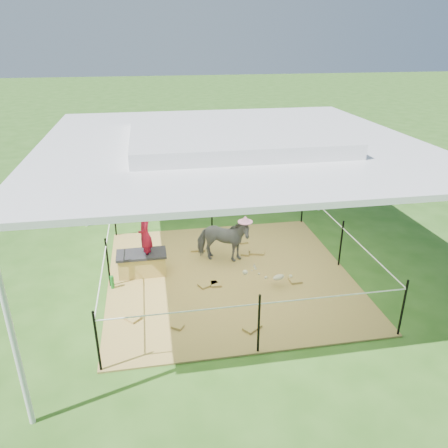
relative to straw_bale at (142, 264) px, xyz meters
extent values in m
plane|color=#2D5919|center=(1.66, -0.36, -0.23)|extent=(90.00, 90.00, 0.00)
cube|color=brown|center=(1.66, -0.36, -0.21)|extent=(4.60, 4.60, 0.03)
cylinder|color=silver|center=(-1.34, 2.64, 1.07)|extent=(0.07, 0.07, 2.60)
cylinder|color=silver|center=(4.66, 2.64, 1.07)|extent=(0.07, 0.07, 2.60)
cylinder|color=silver|center=(-1.34, -3.36, 1.07)|extent=(0.07, 0.07, 2.60)
cube|color=white|center=(1.66, -0.36, 2.41)|extent=(6.30, 6.30, 0.08)
cube|color=white|center=(1.66, -0.36, 2.56)|extent=(3.30, 3.30, 0.22)
cylinder|color=black|center=(-0.59, 1.89, 0.27)|extent=(0.04, 0.04, 1.00)
cylinder|color=black|center=(1.66, 1.89, 0.27)|extent=(0.04, 0.04, 1.00)
cylinder|color=black|center=(3.91, 1.89, 0.27)|extent=(0.04, 0.04, 1.00)
cylinder|color=black|center=(-0.59, -0.36, 0.27)|extent=(0.04, 0.04, 1.00)
cylinder|color=black|center=(3.91, -0.36, 0.27)|extent=(0.04, 0.04, 1.00)
cylinder|color=black|center=(-0.59, -2.61, 0.27)|extent=(0.04, 0.04, 1.00)
cylinder|color=black|center=(1.66, -2.61, 0.27)|extent=(0.04, 0.04, 1.00)
cylinder|color=black|center=(3.91, -2.61, 0.27)|extent=(0.04, 0.04, 1.00)
cylinder|color=white|center=(1.66, 1.89, 0.62)|extent=(4.50, 0.02, 0.02)
cylinder|color=white|center=(1.66, -2.61, 0.62)|extent=(4.50, 0.02, 0.02)
cylinder|color=white|center=(3.91, -0.36, 0.62)|extent=(0.02, 4.50, 0.02)
cylinder|color=white|center=(-0.59, -0.36, 0.62)|extent=(0.02, 4.50, 0.02)
cube|color=#B59141|center=(0.00, 0.00, 0.00)|extent=(0.89, 0.45, 0.39)
cube|color=black|center=(0.00, 0.00, 0.22)|extent=(0.95, 0.50, 0.05)
imported|color=#A8102A|center=(0.10, 0.00, 0.73)|extent=(0.26, 0.39, 1.07)
cylinder|color=#1A7624|center=(-0.55, -0.45, -0.07)|extent=(0.07, 0.07, 0.25)
imported|color=#4A4A4F|center=(1.63, 0.23, 0.27)|extent=(1.20, 0.82, 0.93)
cylinder|color=#FF93CD|center=(1.63, 0.23, 0.80)|extent=(0.29, 0.29, 0.13)
cylinder|color=blue|center=(5.90, 6.40, 0.17)|extent=(0.64, 0.64, 0.79)
cube|color=brown|center=(3.57, 8.14, 0.17)|extent=(2.00, 1.49, 0.80)
cube|color=#543B1C|center=(7.40, 8.62, 0.19)|extent=(2.41, 2.09, 0.84)
imported|color=#3582C9|center=(3.60, 7.55, 0.27)|extent=(0.59, 0.53, 1.00)
camera|label=1|loc=(0.26, -7.60, 4.10)|focal=35.00mm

